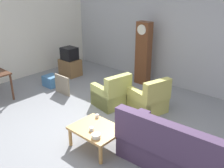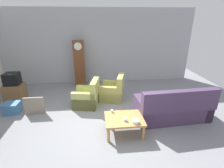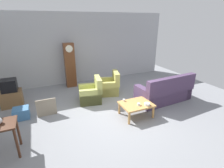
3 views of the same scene
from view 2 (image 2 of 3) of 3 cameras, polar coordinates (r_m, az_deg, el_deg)
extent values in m
plane|color=gray|center=(4.80, -3.22, -13.78)|extent=(10.40, 10.40, 0.00)
cube|color=#ADAFB5|center=(7.62, -4.80, 12.51)|extent=(8.40, 0.16, 3.20)
cube|color=#4C3856|center=(5.28, 19.52, -8.78)|extent=(2.15, 0.97, 0.44)
cube|color=#4C3856|center=(4.77, 22.27, -5.42)|extent=(2.11, 0.33, 0.60)
cube|color=#4C3856|center=(5.71, 27.97, -6.43)|extent=(0.29, 0.85, 0.68)
cube|color=#4C3856|center=(4.86, 9.88, -8.85)|extent=(0.29, 0.85, 0.68)
cube|color=#9E8966|center=(5.38, 24.31, -4.13)|extent=(0.37, 0.14, 0.36)
cube|color=brown|center=(4.93, 14.88, -5.15)|extent=(0.37, 0.16, 0.36)
cube|color=tan|center=(5.74, -8.82, -5.43)|extent=(0.89, 0.89, 0.40)
cube|color=tan|center=(5.48, -5.83, -1.30)|extent=(0.32, 0.78, 0.52)
cube|color=tan|center=(5.96, -8.21, -3.29)|extent=(0.78, 0.30, 0.60)
cube|color=tan|center=(5.43, -9.60, -5.90)|extent=(0.78, 0.30, 0.60)
cube|color=tan|center=(6.11, -0.15, -3.42)|extent=(0.94, 0.94, 0.40)
cube|color=tan|center=(5.89, 2.92, 0.43)|extent=(0.38, 0.78, 0.52)
cube|color=tan|center=(6.34, 0.32, -1.48)|extent=(0.78, 0.36, 0.60)
cube|color=tan|center=(5.80, -0.66, -3.74)|extent=(0.78, 0.36, 0.60)
cube|color=tan|center=(4.32, 4.14, -11.67)|extent=(0.96, 0.76, 0.05)
cylinder|color=tan|center=(4.14, -1.21, -16.95)|extent=(0.07, 0.07, 0.38)
cylinder|color=tan|center=(4.28, 10.65, -15.98)|extent=(0.07, 0.07, 0.38)
cylinder|color=tan|center=(4.67, -1.86, -12.04)|extent=(0.07, 0.07, 0.38)
cylinder|color=tan|center=(4.79, 8.52, -11.36)|extent=(0.07, 0.07, 0.38)
cube|color=brown|center=(7.24, -10.97, 6.69)|extent=(0.44, 0.28, 1.95)
cylinder|color=silver|center=(6.94, -11.51, 12.41)|extent=(0.30, 0.02, 0.30)
cube|color=brown|center=(7.06, -30.09, -2.23)|extent=(0.68, 0.52, 0.56)
cube|color=black|center=(6.90, -30.83, 1.51)|extent=(0.48, 0.44, 0.42)
cube|color=gray|center=(5.67, -24.84, -6.75)|extent=(0.60, 0.05, 0.56)
cube|color=teal|center=(6.12, -30.80, -6.97)|extent=(0.45, 0.41, 0.34)
cylinder|color=white|center=(4.51, -0.03, -9.18)|extent=(0.07, 0.07, 0.07)
cylinder|color=silver|center=(4.18, 4.47, -11.94)|extent=(0.09, 0.09, 0.07)
cylinder|color=white|center=(4.14, 8.00, -12.48)|extent=(0.17, 0.17, 0.08)
camera|label=1|loc=(3.88, 79.99, 10.26)|focal=41.88mm
camera|label=3|loc=(1.98, -107.84, -3.77)|focal=27.17mm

